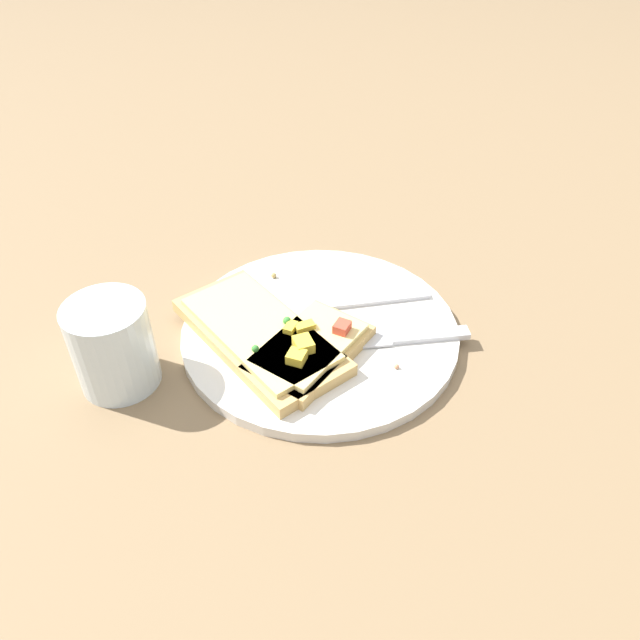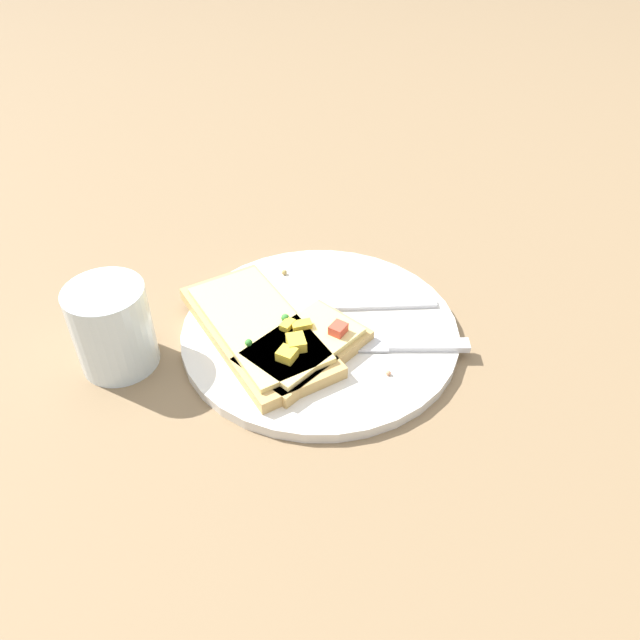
{
  "view_description": "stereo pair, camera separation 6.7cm",
  "coord_description": "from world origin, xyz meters",
  "views": [
    {
      "loc": [
        0.27,
        -0.43,
        0.45
      ],
      "look_at": [
        0.0,
        0.0,
        0.02
      ],
      "focal_mm": 35.0,
      "sensor_mm": 36.0,
      "label": 1
    },
    {
      "loc": [
        0.32,
        -0.4,
        0.45
      ],
      "look_at": [
        0.0,
        0.0,
        0.02
      ],
      "focal_mm": 35.0,
      "sensor_mm": 36.0,
      "label": 2
    }
  ],
  "objects": [
    {
      "name": "ground_plane",
      "position": [
        0.0,
        0.0,
        0.0
      ],
      "size": [
        4.0,
        4.0,
        0.0
      ],
      "primitive_type": "plane",
      "color": "#7F6647"
    },
    {
      "name": "plate",
      "position": [
        0.0,
        0.0,
        0.01
      ],
      "size": [
        0.3,
        0.3,
        0.01
      ],
      "color": "silver",
      "rests_on": "ground"
    },
    {
      "name": "fork",
      "position": [
        -0.01,
        0.04,
        0.01
      ],
      "size": [
        0.16,
        0.15,
        0.01
      ],
      "rotation": [
        0.0,
        0.0,
        3.88
      ],
      "color": "silver",
      "rests_on": "plate"
    },
    {
      "name": "knife",
      "position": [
        0.07,
        0.01,
        0.01
      ],
      "size": [
        0.18,
        0.15,
        0.01
      ],
      "rotation": [
        0.0,
        0.0,
        3.82
      ],
      "color": "silver",
      "rests_on": "plate"
    },
    {
      "name": "pizza_slice_main",
      "position": [
        -0.04,
        -0.05,
        0.02
      ],
      "size": [
        0.22,
        0.16,
        0.03
      ],
      "rotation": [
        0.0,
        0.0,
        5.94
      ],
      "color": "tan",
      "rests_on": "plate"
    },
    {
      "name": "pizza_slice_corner",
      "position": [
        0.02,
        -0.04,
        0.02
      ],
      "size": [
        0.09,
        0.13,
        0.03
      ],
      "rotation": [
        0.0,
        0.0,
        4.65
      ],
      "color": "tan",
      "rests_on": "plate"
    },
    {
      "name": "crumb_scatter",
      "position": [
        -0.03,
        0.03,
        0.01
      ],
      "size": [
        0.2,
        0.07,
        0.01
      ],
      "color": "tan",
      "rests_on": "plate"
    },
    {
      "name": "drinking_glass",
      "position": [
        -0.14,
        -0.16,
        0.05
      ],
      "size": [
        0.08,
        0.08,
        0.09
      ],
      "color": "silver",
      "rests_on": "ground"
    }
  ]
}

